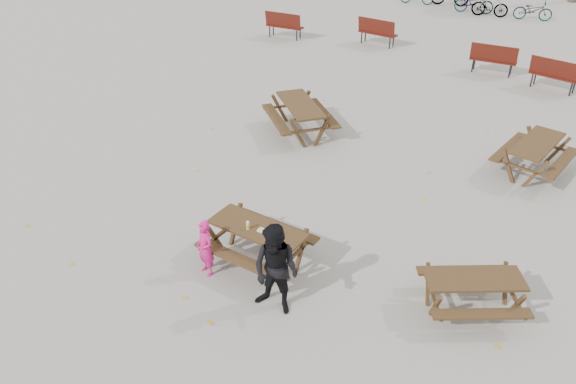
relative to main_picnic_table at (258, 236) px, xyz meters
The scene contains 13 objects.
ground 0.59m from the main_picnic_table, ahead, with size 80.00×80.00×0.00m, color gray.
main_picnic_table is the anchor object (origin of this frame).
food_tray 0.27m from the main_picnic_table, 19.33° to the right, with size 0.18×0.11×0.04m, color white.
bread_roll 0.30m from the main_picnic_table, 19.33° to the right, with size 0.14×0.06×0.05m, color tan.
soda_bottle 0.31m from the main_picnic_table, 128.67° to the right, with size 0.07×0.07×0.17m.
child 0.97m from the main_picnic_table, 126.75° to the right, with size 0.40×0.26×1.11m, color #E01C7C.
adult 1.33m from the main_picnic_table, 40.43° to the right, with size 0.81×0.63×1.67m, color black.
picnic_table_east 3.80m from the main_picnic_table, 14.09° to the left, with size 1.58×1.27×0.68m, color #3B2515, non-canonical shape.
picnic_table_north 5.50m from the main_picnic_table, 114.40° to the left, with size 1.97×1.58×0.85m, color #3B2515, non-canonical shape.
picnic_table_far 7.13m from the main_picnic_table, 61.45° to the left, with size 1.82×1.47×0.78m, color #3B2515, non-canonical shape.
park_bench_row 12.49m from the main_picnic_table, 99.18° to the left, with size 11.66×1.79×1.03m.
bicycle_row 20.16m from the main_picnic_table, 97.52° to the left, with size 7.00×1.71×1.07m.
fallen_leaves 2.62m from the main_picnic_table, 78.69° to the left, with size 11.00×11.00×0.01m, color gold, non-canonical shape.
Camera 1 is at (5.00, -6.52, 6.67)m, focal length 35.00 mm.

